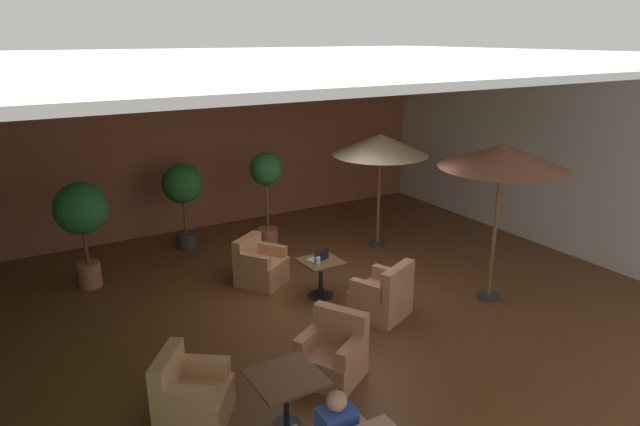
{
  "coord_description": "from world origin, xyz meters",
  "views": [
    {
      "loc": [
        -4.58,
        -7.22,
        4.2
      ],
      "look_at": [
        0.0,
        0.47,
        1.35
      ],
      "focal_mm": 31.38,
      "sensor_mm": 36.0,
      "label": 1
    }
  ],
  "objects_px": {
    "potted_tree_mid_left": "(81,215)",
    "armchair_front_right_north": "(332,355)",
    "cafe_table_front_right": "(286,385)",
    "potted_tree_mid_right": "(183,189)",
    "cafe_table_front_left": "(321,271)",
    "iced_drink_cup": "(318,260)",
    "armchair_front_left_east": "(383,297)",
    "patio_umbrella_tall_red": "(380,145)",
    "potted_tree_left_corner": "(266,180)",
    "open_laptop": "(319,257)",
    "armchair_front_left_north": "(260,267)",
    "patio_umbrella_center_beige": "(502,158)",
    "armchair_front_right_east": "(191,396)"
  },
  "relations": [
    {
      "from": "iced_drink_cup",
      "to": "open_laptop",
      "type": "distance_m",
      "value": 0.14
    },
    {
      "from": "cafe_table_front_left",
      "to": "iced_drink_cup",
      "type": "height_order",
      "value": "iced_drink_cup"
    },
    {
      "from": "armchair_front_left_east",
      "to": "armchair_front_right_north",
      "type": "bearing_deg",
      "value": -147.56
    },
    {
      "from": "armchair_front_left_east",
      "to": "open_laptop",
      "type": "xyz_separation_m",
      "value": [
        -0.48,
        1.12,
        0.37
      ]
    },
    {
      "from": "potted_tree_mid_left",
      "to": "iced_drink_cup",
      "type": "bearing_deg",
      "value": -38.27
    },
    {
      "from": "armchair_front_right_north",
      "to": "armchair_front_right_east",
      "type": "bearing_deg",
      "value": 177.11
    },
    {
      "from": "cafe_table_front_right",
      "to": "potted_tree_mid_right",
      "type": "height_order",
      "value": "potted_tree_mid_right"
    },
    {
      "from": "cafe_table_front_right",
      "to": "armchair_front_right_east",
      "type": "bearing_deg",
      "value": 143.98
    },
    {
      "from": "cafe_table_front_right",
      "to": "patio_umbrella_tall_red",
      "type": "relative_size",
      "value": 0.32
    },
    {
      "from": "armchair_front_right_east",
      "to": "iced_drink_cup",
      "type": "bearing_deg",
      "value": 34.2
    },
    {
      "from": "cafe_table_front_left",
      "to": "armchair_front_left_north",
      "type": "distance_m",
      "value": 1.2
    },
    {
      "from": "cafe_table_front_left",
      "to": "patio_umbrella_tall_red",
      "type": "bearing_deg",
      "value": 32.8
    },
    {
      "from": "potted_tree_left_corner",
      "to": "iced_drink_cup",
      "type": "relative_size",
      "value": 17.55
    },
    {
      "from": "potted_tree_mid_left",
      "to": "potted_tree_mid_right",
      "type": "relative_size",
      "value": 1.06
    },
    {
      "from": "iced_drink_cup",
      "to": "armchair_front_left_north",
      "type": "bearing_deg",
      "value": 117.09
    },
    {
      "from": "armchair_front_right_north",
      "to": "potted_tree_left_corner",
      "type": "xyz_separation_m",
      "value": [
        1.43,
        4.85,
        1.05
      ]
    },
    {
      "from": "potted_tree_left_corner",
      "to": "open_laptop",
      "type": "height_order",
      "value": "potted_tree_left_corner"
    },
    {
      "from": "armchair_front_right_north",
      "to": "potted_tree_left_corner",
      "type": "relative_size",
      "value": 0.52
    },
    {
      "from": "armchair_front_right_north",
      "to": "patio_umbrella_center_beige",
      "type": "distance_m",
      "value": 4.06
    },
    {
      "from": "armchair_front_left_north",
      "to": "armchair_front_right_north",
      "type": "bearing_deg",
      "value": -97.66
    },
    {
      "from": "patio_umbrella_tall_red",
      "to": "potted_tree_mid_left",
      "type": "distance_m",
      "value": 5.64
    },
    {
      "from": "armchair_front_right_north",
      "to": "iced_drink_cup",
      "type": "relative_size",
      "value": 9.1
    },
    {
      "from": "armchair_front_left_east",
      "to": "potted_tree_mid_left",
      "type": "bearing_deg",
      "value": 136.88
    },
    {
      "from": "armchair_front_right_north",
      "to": "open_laptop",
      "type": "height_order",
      "value": "armchair_front_right_north"
    },
    {
      "from": "cafe_table_front_left",
      "to": "armchair_front_right_north",
      "type": "height_order",
      "value": "armchair_front_right_north"
    },
    {
      "from": "iced_drink_cup",
      "to": "cafe_table_front_right",
      "type": "bearing_deg",
      "value": -126.95
    },
    {
      "from": "armchair_front_right_east",
      "to": "cafe_table_front_right",
      "type": "bearing_deg",
      "value": -36.02
    },
    {
      "from": "armchair_front_right_east",
      "to": "potted_tree_mid_left",
      "type": "distance_m",
      "value": 4.51
    },
    {
      "from": "armchair_front_left_east",
      "to": "potted_tree_left_corner",
      "type": "height_order",
      "value": "potted_tree_left_corner"
    },
    {
      "from": "armchair_front_left_east",
      "to": "open_laptop",
      "type": "height_order",
      "value": "armchair_front_left_east"
    },
    {
      "from": "armchair_front_left_east",
      "to": "armchair_front_right_east",
      "type": "distance_m",
      "value": 3.48
    },
    {
      "from": "iced_drink_cup",
      "to": "potted_tree_mid_left",
      "type": "bearing_deg",
      "value": 141.73
    },
    {
      "from": "armchair_front_right_north",
      "to": "cafe_table_front_left",
      "type": "bearing_deg",
      "value": 62.71
    },
    {
      "from": "armchair_front_left_north",
      "to": "potted_tree_mid_left",
      "type": "relative_size",
      "value": 0.54
    },
    {
      "from": "potted_tree_mid_right",
      "to": "open_laptop",
      "type": "bearing_deg",
      "value": -70.09
    },
    {
      "from": "armchair_front_right_east",
      "to": "cafe_table_front_left",
      "type": "bearing_deg",
      "value": 34.42
    },
    {
      "from": "patio_umbrella_center_beige",
      "to": "potted_tree_mid_left",
      "type": "xyz_separation_m",
      "value": [
        -5.63,
        3.91,
        -1.08
      ]
    },
    {
      "from": "potted_tree_mid_left",
      "to": "armchair_front_right_north",
      "type": "bearing_deg",
      "value": -63.88
    },
    {
      "from": "armchair_front_right_east",
      "to": "potted_tree_mid_right",
      "type": "distance_m",
      "value": 5.67
    },
    {
      "from": "armchair_front_left_north",
      "to": "cafe_table_front_right",
      "type": "distance_m",
      "value": 3.86
    },
    {
      "from": "armchair_front_right_north",
      "to": "potted_tree_mid_left",
      "type": "bearing_deg",
      "value": 116.12
    },
    {
      "from": "armchair_front_left_east",
      "to": "patio_umbrella_tall_red",
      "type": "relative_size",
      "value": 0.43
    },
    {
      "from": "armchair_front_left_north",
      "to": "cafe_table_front_right",
      "type": "relative_size",
      "value": 1.33
    },
    {
      "from": "armchair_front_left_east",
      "to": "potted_tree_left_corner",
      "type": "bearing_deg",
      "value": 91.69
    },
    {
      "from": "armchair_front_left_north",
      "to": "armchair_front_right_north",
      "type": "distance_m",
      "value": 3.09
    },
    {
      "from": "armchair_front_left_east",
      "to": "potted_tree_mid_right",
      "type": "bearing_deg",
      "value": 110.82
    },
    {
      "from": "potted_tree_mid_left",
      "to": "armchair_front_left_east",
      "type": "bearing_deg",
      "value": -43.12
    },
    {
      "from": "armchair_front_left_north",
      "to": "patio_umbrella_tall_red",
      "type": "xyz_separation_m",
      "value": [
        2.89,
        0.45,
        1.81
      ]
    },
    {
      "from": "potted_tree_left_corner",
      "to": "potted_tree_mid_right",
      "type": "bearing_deg",
      "value": 159.93
    },
    {
      "from": "armchair_front_right_north",
      "to": "potted_tree_left_corner",
      "type": "bearing_deg",
      "value": 73.62
    }
  ]
}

